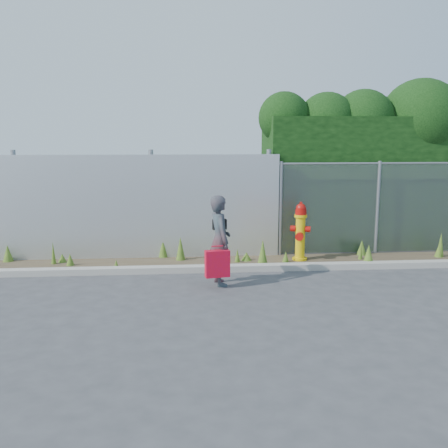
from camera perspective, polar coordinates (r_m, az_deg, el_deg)
ground at (r=7.99m, az=2.99°, el=-8.81°), size 80.00×80.00×0.00m
curb at (r=9.68m, az=1.59°, el=-5.05°), size 16.00×0.22×0.12m
weed_strip at (r=10.30m, az=1.06°, el=-3.79°), size 16.00×1.35×0.55m
corrugated_fence at (r=10.84m, az=-16.44°, el=1.79°), size 8.50×0.21×2.30m
chainlink_fence at (r=11.84m, az=21.86°, el=1.79°), size 6.50×0.07×2.05m
hedge at (r=12.77m, az=21.19°, el=7.00°), size 7.52×1.92×3.90m
fire_hydrant at (r=10.47m, az=8.73°, el=-0.97°), size 0.42×0.37×1.24m
woman at (r=8.67m, az=-0.50°, el=-1.88°), size 0.49×0.64×1.58m
red_tote_bag at (r=8.50m, az=-0.77°, el=-4.55°), size 0.42×0.15×0.54m
black_shoulder_bag at (r=8.73m, az=-0.51°, el=-0.04°), size 0.24×0.10×0.18m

